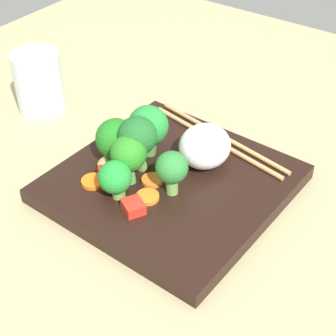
{
  "coord_description": "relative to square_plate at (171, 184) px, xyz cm",
  "views": [
    {
      "loc": [
        28.99,
        -41.16,
        43.09
      ],
      "look_at": [
        0.08,
        -0.78,
        3.91
      ],
      "focal_mm": 57.59,
      "sensor_mm": 36.0,
      "label": 1
    }
  ],
  "objects": [
    {
      "name": "drinking_glass",
      "position": [
        -26.53,
        4.1,
        3.51
      ],
      "size": [
        6.95,
        6.95,
        8.94
      ],
      "primitive_type": "cylinder",
      "color": "silver",
      "rests_on": "ground_plane"
    },
    {
      "name": "pepper_chunk_0",
      "position": [
        -0.32,
        -7.32,
        1.6
      ],
      "size": [
        3.19,
        3.07,
        1.29
      ],
      "primitive_type": "cube",
      "rotation": [
        0.0,
        0.0,
        5.79
      ],
      "color": "red",
      "rests_on": "square_plate"
    },
    {
      "name": "broccoli_floret_4",
      "position": [
        -7.3,
        -1.3,
        4.33
      ],
      "size": [
        5.06,
        5.06,
        6.07
      ],
      "color": "#7EBF5D",
      "rests_on": "square_plate"
    },
    {
      "name": "broccoli_floret_0",
      "position": [
        1.43,
        -1.92,
        4.21
      ],
      "size": [
        3.82,
        3.82,
        5.38
      ],
      "color": "#70A746",
      "rests_on": "square_plate"
    },
    {
      "name": "square_plate",
      "position": [
        0.0,
        0.0,
        0.0
      ],
      "size": [
        26.36,
        26.36,
        1.91
      ],
      "primitive_type": "cube",
      "rotation": [
        0.0,
        0.0,
        -0.04
      ],
      "color": "black",
      "rests_on": "ground_plane"
    },
    {
      "name": "carrot_slice_0",
      "position": [
        -1.36,
        -2.0,
        1.2
      ],
      "size": [
        3.69,
        3.69,
        0.49
      ],
      "primitive_type": "cylinder",
      "rotation": [
        0.0,
        0.0,
        2.33
      ],
      "color": "orange",
      "rests_on": "square_plate"
    },
    {
      "name": "broccoli_floret_5",
      "position": [
        -5.27,
        2.5,
        4.9
      ],
      "size": [
        5.1,
        5.1,
        6.79
      ],
      "color": "#569844",
      "rests_on": "square_plate"
    },
    {
      "name": "broccoli_floret_1",
      "position": [
        -3.17,
        -6.47,
        3.68
      ],
      "size": [
        3.89,
        3.89,
        4.84
      ],
      "color": "#7BB454",
      "rests_on": "square_plate"
    },
    {
      "name": "broccoli_floret_3",
      "position": [
        -3.72,
        -3.32,
        4.84
      ],
      "size": [
        4.32,
        4.32,
        6.28
      ],
      "color": "#5B9B48",
      "rests_on": "square_plate"
    },
    {
      "name": "ground_plane",
      "position": [
        0.0,
        0.0,
        -1.96
      ],
      "size": [
        110.0,
        110.0,
        2.0
      ],
      "primitive_type": "cube",
      "color": "tan"
    },
    {
      "name": "chopstick_pair",
      "position": [
        0.7,
        9.96,
        1.26
      ],
      "size": [
        21.73,
        5.98,
        0.61
      ],
      "rotation": [
        0.0,
        0.0,
        2.96
      ],
      "color": "tan",
      "rests_on": "square_plate"
    },
    {
      "name": "pepper_chunk_1",
      "position": [
        -5.2,
        -5.14,
        2.05
      ],
      "size": [
        3.37,
        3.42,
        2.18
      ],
      "primitive_type": "cube",
      "rotation": [
        0.0,
        0.0,
        4.01
      ],
      "color": "red",
      "rests_on": "square_plate"
    },
    {
      "name": "chicken_piece_1",
      "position": [
        -7.4,
        -3.08,
        1.73
      ],
      "size": [
        2.42,
        2.89,
        1.55
      ],
      "primitive_type": "ellipsoid",
      "rotation": [
        0.0,
        0.0,
        1.5
      ],
      "color": "tan",
      "rests_on": "square_plate"
    },
    {
      "name": "carrot_slice_1",
      "position": [
        -0.22,
        -4.7,
        1.2
      ],
      "size": [
        3.73,
        3.73,
        0.49
      ],
      "primitive_type": "cylinder",
      "rotation": [
        0.0,
        0.0,
        0.58
      ],
      "color": "orange",
      "rests_on": "square_plate"
    },
    {
      "name": "rice_mound",
      "position": [
        1.6,
        4.86,
        3.46
      ],
      "size": [
        7.92,
        8.46,
        5.0
      ],
      "primitive_type": "ellipsoid",
      "rotation": [
        0.0,
        0.0,
        4.97
      ],
      "color": "white",
      "rests_on": "square_plate"
    },
    {
      "name": "chicken_piece_0",
      "position": [
        -0.65,
        1.13,
        1.96
      ],
      "size": [
        3.61,
        3.29,
        2.0
      ],
      "primitive_type": "ellipsoid",
      "rotation": [
        0.0,
        0.0,
        2.91
      ],
      "color": "tan",
      "rests_on": "square_plate"
    },
    {
      "name": "carrot_slice_2",
      "position": [
        -6.96,
        -6.29,
        1.21
      ],
      "size": [
        3.15,
        3.15,
        0.5
      ],
      "primitive_type": "cylinder",
      "rotation": [
        0.0,
        0.0,
        3.26
      ],
      "color": "orange",
      "rests_on": "square_plate"
    },
    {
      "name": "broccoli_floret_2",
      "position": [
        -4.12,
        -1.09,
        5.85
      ],
      "size": [
        4.74,
        4.74,
        7.55
      ],
      "color": "#6FB048",
      "rests_on": "square_plate"
    }
  ]
}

